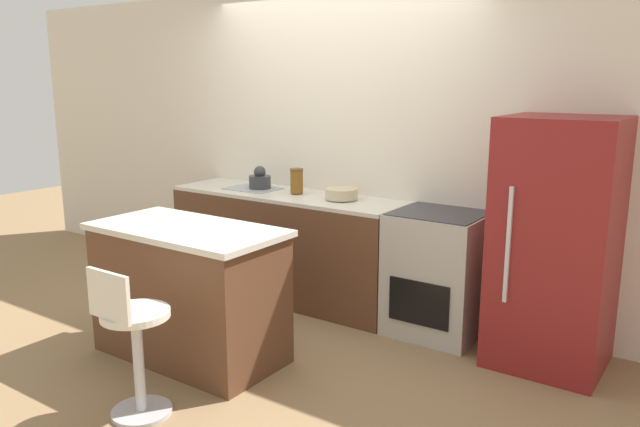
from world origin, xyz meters
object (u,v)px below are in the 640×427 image
Objects in this scene: oven_range at (437,273)px; kettle at (260,180)px; refrigerator at (555,244)px; stool_chair at (133,342)px; mixing_bowl at (341,194)px.

kettle is (-1.70, 0.03, 0.53)m from oven_range.
oven_range is 0.89m from refrigerator.
mixing_bowl is at bearing 89.51° from stool_chair.
refrigerator is 6.28× the size of mixing_bowl.
stool_chair is 4.49× the size of kettle.
refrigerator is at bearing -1.61° from kettle.
mixing_bowl is (0.84, 0.00, -0.03)m from kettle.
mixing_bowl is (0.02, 2.06, 0.51)m from stool_chair.
oven_range is 4.66× the size of kettle.
refrigerator reaches higher than oven_range.
kettle is at bearing 111.70° from stool_chair.
stool_chair is (-1.69, -1.99, -0.37)m from refrigerator.
refrigerator is 2.64m from stool_chair.
kettle is (-0.82, 2.06, 0.54)m from stool_chair.
oven_range is 0.56× the size of refrigerator.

